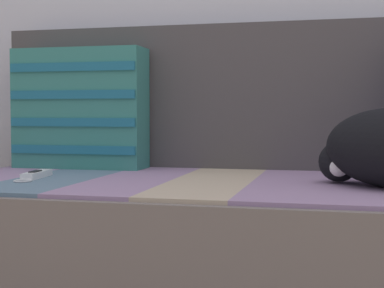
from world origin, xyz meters
TOP-DOWN VIEW (x-y plane):
  - couch at (-0.00, 0.12)m, footprint 1.85×0.87m
  - sofa_backrest at (0.00, 0.48)m, footprint 1.82×0.14m
  - throw_pillow_striped at (-0.61, 0.33)m, footprint 0.44×0.14m
  - game_remote_near at (-0.60, 0.01)m, footprint 0.07×0.20m

SIDE VIEW (x-z plane):
  - couch at x=0.00m, z-range 0.00..0.39m
  - game_remote_near at x=-0.60m, z-range 0.39..0.41m
  - throw_pillow_striped at x=-0.61m, z-range 0.39..0.78m
  - sofa_backrest at x=0.00m, z-range 0.39..0.86m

